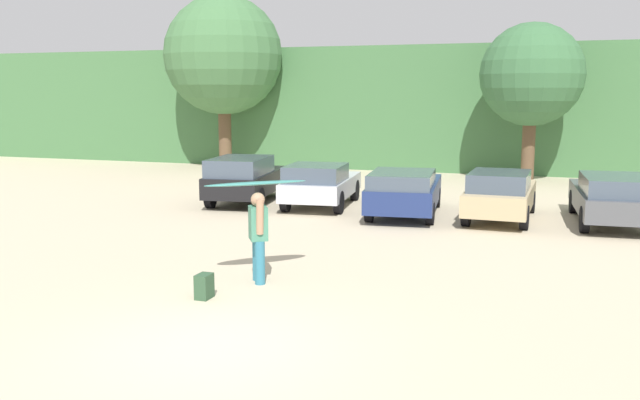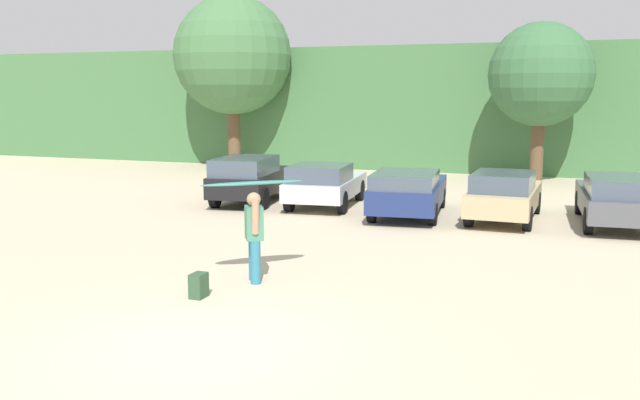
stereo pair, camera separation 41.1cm
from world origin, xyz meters
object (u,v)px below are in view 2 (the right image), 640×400
parked_car_tan (504,194)px  surfboard_teal (252,183)px  parked_car_navy (408,191)px  parked_car_dark_gray (617,198)px  parked_car_black (250,178)px  backpack_dropped (199,285)px  parked_car_silver (325,184)px  person_adult (254,232)px

parked_car_tan → surfboard_teal: surfboard_teal is taller
parked_car_navy → parked_car_dark_gray: bearing=-92.3°
parked_car_dark_gray → parked_car_black: bearing=85.0°
parked_car_navy → backpack_dropped: bearing=164.2°
parked_car_tan → parked_car_dark_gray: parked_car_dark_gray is taller
parked_car_black → parked_car_silver: size_ratio=1.05×
parked_car_silver → parked_car_black: bearing=85.8°
person_adult → surfboard_teal: surfboard_teal is taller
parked_car_black → backpack_dropped: parked_car_black is taller
parked_car_black → parked_car_dark_gray: 11.31m
parked_car_navy → backpack_dropped: (-1.65, -9.50, -0.54)m
parked_car_navy → parked_car_tan: (2.78, 0.18, 0.00)m
parked_car_black → parked_car_silver: 2.62m
backpack_dropped → parked_car_black: bearing=111.0°
parked_car_dark_gray → parked_car_silver: bearing=84.2°
person_adult → surfboard_teal: bearing=-86.2°
parked_car_navy → parked_car_dark_gray: size_ratio=0.98×
parked_car_silver → person_adult: size_ratio=2.44×
parked_car_black → surfboard_teal: size_ratio=2.37×
person_adult → backpack_dropped: size_ratio=3.94×
parked_car_silver → parked_car_dark_gray: bearing=-97.8°
parked_car_black → parked_car_navy: bearing=-104.1°
parked_car_tan → parked_car_silver: bearing=86.5°
parked_car_black → person_adult: size_ratio=2.56×
parked_car_black → parked_car_dark_gray: bearing=-99.0°
parked_car_navy → surfboard_teal: size_ratio=2.49×
parked_car_tan → backpack_dropped: parked_car_tan is taller
parked_car_navy → backpack_dropped: parked_car_navy is taller
parked_car_dark_gray → backpack_dropped: size_ratio=10.83×
parked_car_silver → parked_car_tan: size_ratio=0.99×
parked_car_tan → person_adult: person_adult is taller
parked_car_silver → parked_car_dark_gray: parked_car_dark_gray is taller
parked_car_dark_gray → backpack_dropped: (-7.43, -9.87, -0.57)m
parked_car_silver → parked_car_tan: bearing=-100.8°
parked_car_silver → surfboard_teal: 8.98m
backpack_dropped → parked_car_tan: bearing=65.4°
parked_car_tan → parked_car_dark_gray: bearing=-84.7°
parked_car_black → backpack_dropped: bearing=-166.8°
parked_car_dark_gray → surfboard_teal: bearing=136.5°
parked_car_dark_gray → surfboard_teal: size_ratio=2.54×
parked_car_black → parked_car_tan: 8.32m
parked_car_navy → surfboard_teal: surfboard_teal is taller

